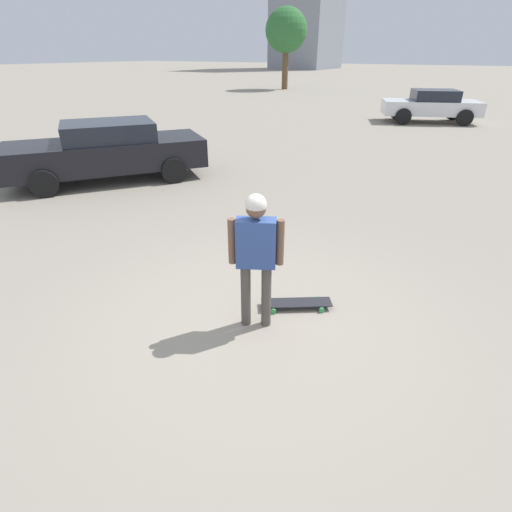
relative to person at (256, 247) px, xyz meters
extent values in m
plane|color=gray|center=(0.00, 0.00, -1.01)|extent=(220.00, 220.00, 0.00)
cylinder|color=#4C4742|center=(0.05, -0.10, -0.62)|extent=(0.11, 0.11, 0.79)
cylinder|color=#4C4742|center=(-0.05, 0.10, -0.62)|extent=(0.11, 0.11, 0.79)
cube|color=#334C8C|center=(0.00, 0.00, 0.05)|extent=(0.38, 0.47, 0.54)
cylinder|color=brown|center=(0.12, -0.23, 0.06)|extent=(0.09, 0.09, 0.52)
cylinder|color=brown|center=(-0.12, 0.23, 0.06)|extent=(0.09, 0.09, 0.52)
sphere|color=brown|center=(0.00, 0.00, 0.44)|extent=(0.21, 0.21, 0.21)
sphere|color=silver|center=(0.00, 0.00, 0.48)|extent=(0.22, 0.22, 0.22)
cube|color=#232328|center=(-0.55, 0.26, -0.94)|extent=(0.67, 0.85, 0.01)
cylinder|color=green|center=(-0.29, 0.08, -0.98)|extent=(0.06, 0.07, 0.07)
cylinder|color=green|center=(-0.49, -0.06, -0.98)|extent=(0.06, 0.07, 0.07)
cylinder|color=green|center=(-0.62, 0.58, -0.98)|extent=(0.06, 0.07, 0.07)
cylinder|color=green|center=(-0.82, 0.44, -0.98)|extent=(0.06, 0.07, 0.07)
cube|color=black|center=(-3.24, -6.24, -0.38)|extent=(4.75, 4.14, 0.66)
cube|color=#1E232D|center=(-3.33, -6.17, 0.17)|extent=(2.60, 2.49, 0.43)
cylinder|color=black|center=(-1.57, -6.40, -0.71)|extent=(0.60, 0.52, 0.60)
cylinder|color=black|center=(-2.60, -7.79, -0.71)|extent=(0.60, 0.52, 0.60)
cylinder|color=black|center=(-3.88, -4.69, -0.71)|extent=(0.60, 0.52, 0.60)
cylinder|color=black|center=(-4.91, -6.08, -0.71)|extent=(0.60, 0.52, 0.60)
cube|color=silver|center=(-17.08, -1.13, -0.38)|extent=(3.19, 4.47, 0.59)
cube|color=#1E232D|center=(-17.12, -1.03, 0.14)|extent=(2.16, 2.31, 0.45)
cylinder|color=black|center=(-15.78, -1.98, -0.67)|extent=(0.45, 0.71, 0.68)
cylinder|color=black|center=(-17.40, -2.64, -0.67)|extent=(0.45, 0.71, 0.68)
cylinder|color=black|center=(-16.75, 0.38, -0.67)|extent=(0.45, 0.71, 0.68)
cylinder|color=black|center=(-18.37, -0.28, -0.67)|extent=(0.45, 0.71, 0.68)
cylinder|color=brown|center=(-29.69, -15.08, 0.61)|extent=(0.50, 0.50, 3.25)
sphere|color=#2D6B33|center=(-29.69, -15.08, 3.43)|extent=(3.39, 3.39, 3.39)
camera|label=1|loc=(3.30, 1.99, 1.87)|focal=28.00mm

